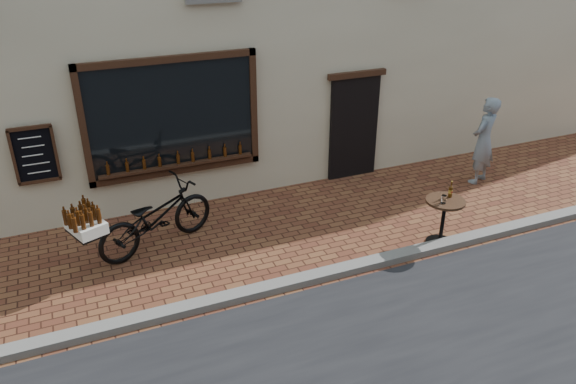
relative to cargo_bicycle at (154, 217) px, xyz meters
name	(u,v)px	position (x,y,z in m)	size (l,w,h in m)	color
ground	(349,279)	(2.62, -2.14, -0.59)	(90.00, 90.00, 0.00)	#592C1C
kerb	(343,270)	(2.62, -1.94, -0.53)	(90.00, 0.25, 0.12)	slate
cargo_bicycle	(154,217)	(0.00, 0.00, 0.00)	(2.60, 1.58, 1.23)	black
bistro_table	(444,213)	(4.61, -1.78, 0.02)	(0.67, 0.67, 1.14)	black
pedestrian	(484,141)	(6.89, 0.01, 0.35)	(0.68, 0.45, 1.87)	gray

